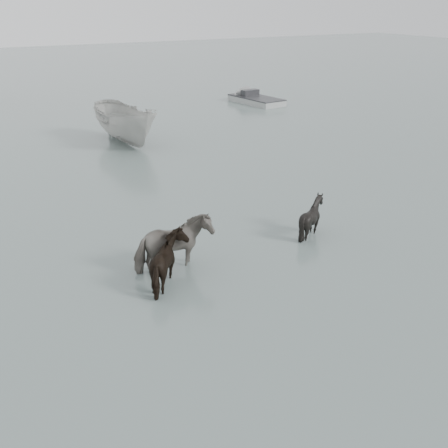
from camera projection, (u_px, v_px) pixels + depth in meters
The scene contains 6 objects.
ground at pixel (254, 293), 12.62m from camera, with size 140.00×140.00×0.00m, color #576762.
pony_pinto at pixel (173, 239), 13.41m from camera, with size 0.86×1.88×1.59m, color black.
pony_dark at pixel (171, 257), 12.75m from camera, with size 1.37×1.17×1.38m, color black.
pony_black at pixel (312, 213), 15.50m from camera, with size 1.03×1.16×1.27m, color black.
boat_small at pixel (126, 122), 25.06m from camera, with size 1.89×5.02×1.94m, color #AFAFAA.
skiff_port at pixel (256, 97), 34.64m from camera, with size 5.30×1.60×0.75m, color #9B9E9B, non-canonical shape.
Camera 1 is at (-5.98, -9.37, 6.21)m, focal length 45.00 mm.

